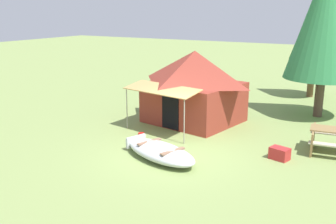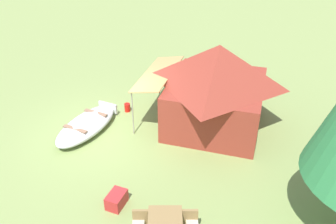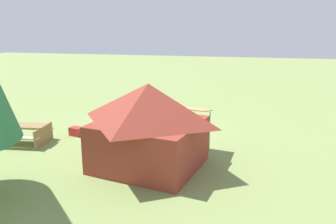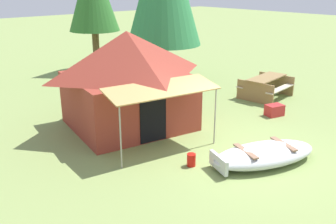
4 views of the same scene
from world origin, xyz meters
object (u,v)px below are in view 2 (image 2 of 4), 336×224
Objects in this scene: beached_rowboat at (87,125)px; cooler_box at (117,200)px; canvas_cabin_tent at (216,85)px; fuel_can at (127,107)px.

beached_rowboat is 5.33× the size of cooler_box.
beached_rowboat is 4.32m from canvas_cabin_tent.
fuel_can is (-1.35, 1.02, -0.08)m from beached_rowboat.
canvas_cabin_tent is at bearing 102.71° from beached_rowboat.
beached_rowboat reaches higher than cooler_box.
fuel_can is at bearing -170.86° from cooler_box.
beached_rowboat reaches higher than fuel_can.
cooler_box is at bearing 9.14° from fuel_can.
cooler_box is (3.94, -2.32, -1.25)m from canvas_cabin_tent.
beached_rowboat is at bearing -150.28° from cooler_box.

